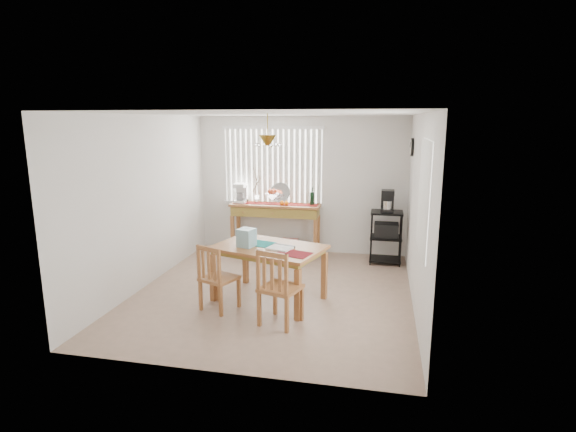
% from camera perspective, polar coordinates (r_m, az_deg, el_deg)
% --- Properties ---
extents(ground, '(4.00, 4.50, 0.01)m').
position_cam_1_polar(ground, '(6.81, -1.80, -9.64)').
color(ground, tan).
extents(room_shell, '(4.20, 4.70, 2.70)m').
position_cam_1_polar(room_shell, '(6.40, -1.84, 4.69)').
color(room_shell, silver).
rests_on(room_shell, ground).
extents(sideboard, '(1.71, 0.48, 0.96)m').
position_cam_1_polar(sideboard, '(8.55, -1.55, -0.04)').
color(sideboard, '#A46737').
rests_on(sideboard, ground).
extents(sideboard_items, '(1.62, 0.41, 0.74)m').
position_cam_1_polar(sideboard_items, '(8.57, -3.45, 2.64)').
color(sideboard_items, maroon).
rests_on(sideboard_items, sideboard).
extents(wire_cart, '(0.55, 0.44, 0.94)m').
position_cam_1_polar(wire_cart, '(8.17, 12.35, -2.02)').
color(wire_cart, black).
rests_on(wire_cart, ground).
extents(cart_items, '(0.22, 0.27, 0.39)m').
position_cam_1_polar(cart_items, '(8.07, 12.52, 1.81)').
color(cart_items, black).
rests_on(cart_items, wire_cart).
extents(dining_table, '(1.68, 1.33, 0.79)m').
position_cam_1_polar(dining_table, '(6.31, -2.47, -4.65)').
color(dining_table, '#A46737').
rests_on(dining_table, ground).
extents(table_items, '(1.11, 0.83, 0.25)m').
position_cam_1_polar(table_items, '(6.23, -4.22, -3.12)').
color(table_items, '#157673').
rests_on(table_items, dining_table).
extents(chair_left, '(0.55, 0.55, 0.91)m').
position_cam_1_polar(chair_left, '(6.12, -8.98, -7.78)').
color(chair_left, '#A46737').
rests_on(chair_left, ground).
extents(chair_right, '(0.57, 0.57, 0.99)m').
position_cam_1_polar(chair_right, '(5.60, -1.18, -9.13)').
color(chair_right, '#A46737').
rests_on(chair_right, ground).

